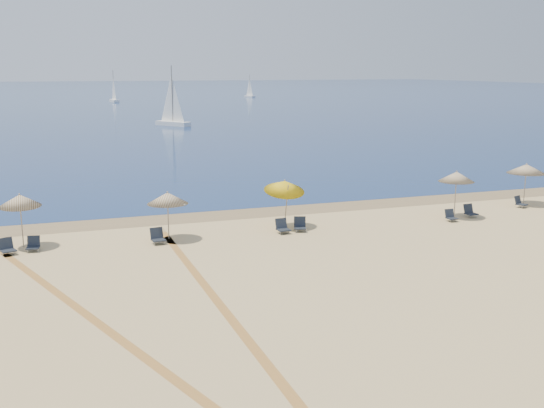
{
  "coord_description": "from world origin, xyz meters",
  "views": [
    {
      "loc": [
        -10.49,
        -10.92,
        8.2
      ],
      "look_at": [
        0.0,
        20.0,
        1.3
      ],
      "focal_mm": 42.56,
      "sensor_mm": 36.0,
      "label": 1
    }
  ],
  "objects": [
    {
      "name": "umbrella_1",
      "position": [
        -12.17,
        20.33,
        2.22
      ],
      "size": [
        1.89,
        1.92,
        2.57
      ],
      "color": "gray",
      "rests_on": "ground"
    },
    {
      "name": "chair_2",
      "position": [
        -12.81,
        19.3,
        0.32
      ],
      "size": [
        0.81,
        0.88,
        0.73
      ],
      "rotation": [
        0.0,
        0.0,
        0.36
      ],
      "color": "black",
      "rests_on": "ground"
    },
    {
      "name": "chair_7",
      "position": [
        9.8,
        18.43,
        0.28
      ],
      "size": [
        0.53,
        0.62,
        0.64
      ],
      "rotation": [
        0.0,
        0.0,
        0.01
      ],
      "color": "black",
      "rests_on": "ground"
    },
    {
      "name": "wet_sand",
      "position": [
        0.0,
        24.0,
        0.0
      ],
      "size": [
        500.0,
        500.0,
        0.0
      ],
      "primitive_type": "plane",
      "color": "olive",
      "rests_on": "ground"
    },
    {
      "name": "sailboat_0",
      "position": [
        43.89,
        169.49,
        1.94
      ],
      "size": [
        2.16,
        4.45,
        6.42
      ],
      "rotation": [
        0.0,
        0.0,
        0.26
      ],
      "color": "white",
      "rests_on": "ocean"
    },
    {
      "name": "chair_8",
      "position": [
        11.42,
        18.97,
        0.31
      ],
      "size": [
        0.64,
        0.73,
        0.71
      ],
      "rotation": [
        0.0,
        0.0,
        0.08
      ],
      "color": "black",
      "rests_on": "ground"
    },
    {
      "name": "chair_9",
      "position": [
        15.81,
        20.17,
        0.3
      ],
      "size": [
        0.76,
        0.82,
        0.68
      ],
      "rotation": [
        0.0,
        0.0,
        0.38
      ],
      "color": "black",
      "rests_on": "ground"
    },
    {
      "name": "tire_tracks",
      "position": [
        -3.08,
        8.05,
        0.0
      ],
      "size": [
        54.1,
        43.97,
        0.0
      ],
      "color": "tan",
      "rests_on": "ground"
    },
    {
      "name": "chair_6",
      "position": [
        1.18,
        19.02,
        0.32
      ],
      "size": [
        0.79,
        0.86,
        0.73
      ],
      "rotation": [
        0.0,
        0.0,
        -0.33
      ],
      "color": "black",
      "rests_on": "ground"
    },
    {
      "name": "umbrella_4",
      "position": [
        10.55,
        19.2,
        2.3
      ],
      "size": [
        1.97,
        1.98,
        2.64
      ],
      "color": "gray",
      "rests_on": "ground"
    },
    {
      "name": "chair_4",
      "position": [
        -6.12,
        18.97,
        0.32
      ],
      "size": [
        0.7,
        0.79,
        0.74
      ],
      "rotation": [
        0.0,
        0.0,
        0.13
      ],
      "color": "black",
      "rests_on": "ground"
    },
    {
      "name": "ocean",
      "position": [
        0.0,
        225.0,
        0.01
      ],
      "size": [
        500.0,
        500.0,
        0.0
      ],
      "primitive_type": "plane",
      "color": "#0C2151",
      "rests_on": "ground"
    },
    {
      "name": "umbrella_5",
      "position": [
        16.63,
        20.81,
        2.2
      ],
      "size": [
        2.29,
        2.29,
        2.54
      ],
      "color": "gray",
      "rests_on": "ground"
    },
    {
      "name": "umbrella_2",
      "position": [
        -5.48,
        19.59,
        2.04
      ],
      "size": [
        1.99,
        1.99,
        2.39
      ],
      "color": "gray",
      "rests_on": "ground"
    },
    {
      "name": "sailboat_3",
      "position": [
        6.03,
        82.68,
        2.59
      ],
      "size": [
        4.53,
        5.54,
        8.57
      ],
      "rotation": [
        0.0,
        0.0,
        0.62
      ],
      "color": "white",
      "rests_on": "ocean"
    },
    {
      "name": "chair_5",
      "position": [
        0.19,
        18.94,
        0.32
      ],
      "size": [
        0.64,
        0.74,
        0.73
      ],
      "rotation": [
        0.0,
        0.0,
        0.07
      ],
      "color": "black",
      "rests_on": "ground"
    },
    {
      "name": "umbrella_3",
      "position": [
        0.7,
        20.03,
        2.21
      ],
      "size": [
        2.13,
        2.2,
        2.75
      ],
      "color": "gray",
      "rests_on": "ground"
    },
    {
      "name": "chair_3",
      "position": [
        -11.71,
        19.52,
        0.29
      ],
      "size": [
        0.65,
        0.73,
        0.67
      ],
      "rotation": [
        0.0,
        0.0,
        -0.15
      ],
      "color": "black",
      "rests_on": "ground"
    },
    {
      "name": "sailboat_1",
      "position": [
        4.3,
        154.43,
        2.34
      ],
      "size": [
        1.98,
        5.31,
        7.72
      ],
      "rotation": [
        0.0,
        0.0,
        0.13
      ],
      "color": "white",
      "rests_on": "ocean"
    }
  ]
}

